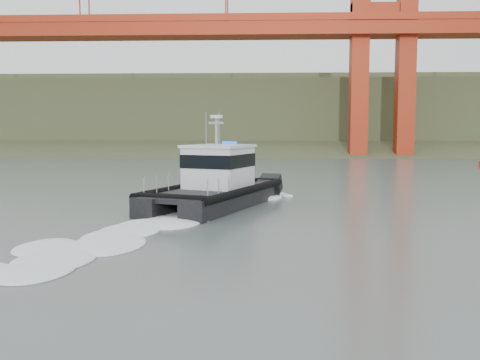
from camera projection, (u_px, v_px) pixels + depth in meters
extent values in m
plane|color=#51605C|center=(233.00, 259.00, 20.29)|extent=(400.00, 400.00, 0.00)
cube|color=#3C4929|center=(256.00, 153.00, 111.81)|extent=(500.00, 44.72, 16.25)
cube|color=#3C4929|center=(257.00, 125.00, 139.10)|extent=(500.00, 70.00, 18.00)
cube|color=#3C4929|center=(258.00, 110.00, 163.50)|extent=(500.00, 60.00, 16.00)
cube|color=maroon|center=(255.00, 31.00, 92.83)|extent=(260.00, 6.00, 2.20)
cube|color=black|center=(194.00, 198.00, 34.90)|extent=(5.82, 12.12, 1.36)
cube|color=black|center=(237.00, 200.00, 33.70)|extent=(5.82, 12.12, 1.36)
cube|color=black|center=(211.00, 191.00, 33.73)|extent=(8.06, 11.63, 0.28)
cube|color=white|center=(219.00, 168.00, 34.63)|extent=(4.62, 5.01, 2.60)
cube|color=black|center=(219.00, 160.00, 34.59)|extent=(4.71, 5.10, 0.85)
cube|color=white|center=(219.00, 146.00, 34.50)|extent=(4.91, 5.30, 0.18)
cylinder|color=#9C9FA5|center=(216.00, 132.00, 34.10)|extent=(0.18, 0.18, 2.03)
cylinder|color=white|center=(216.00, 117.00, 34.01)|extent=(0.79, 0.79, 0.20)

